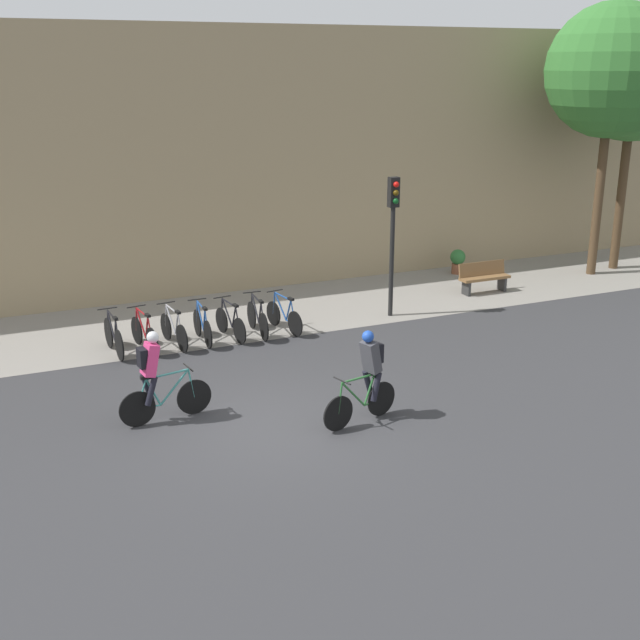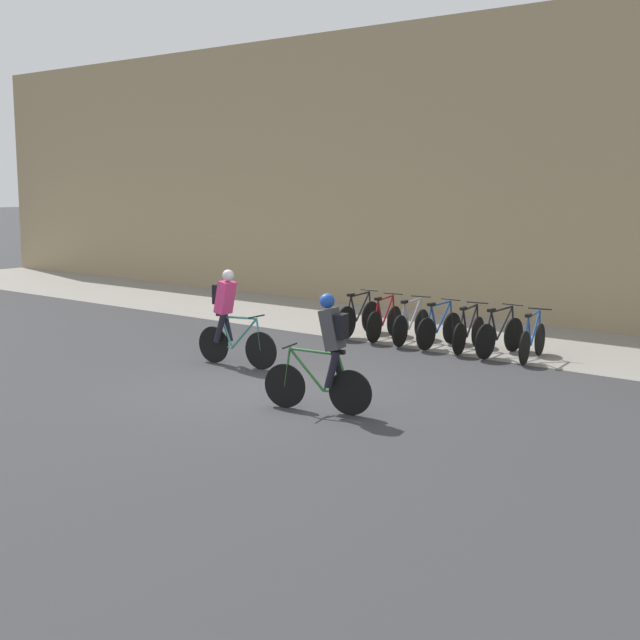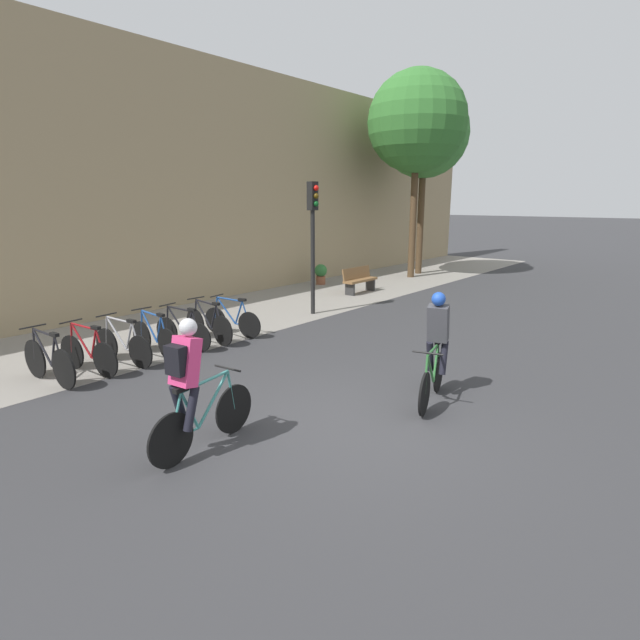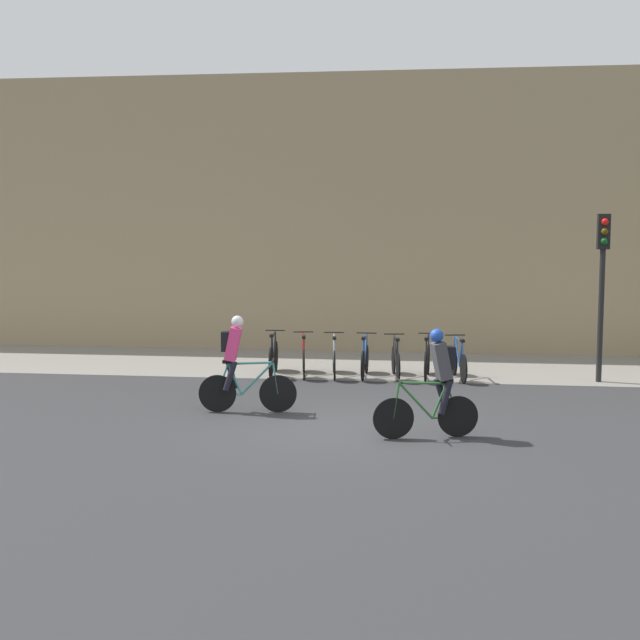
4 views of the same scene
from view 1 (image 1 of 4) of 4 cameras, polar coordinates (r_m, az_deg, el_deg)
The scene contains 17 objects.
ground at distance 15.03m, azimuth -3.19°, elevation -7.41°, with size 200.00×200.00×0.00m, color #333335.
kerb_strip at distance 21.06m, azimuth -9.67°, elevation -0.12°, with size 44.00×4.50×0.01m, color gray.
building_facade at distance 22.71m, azimuth -11.79°, elevation 10.66°, with size 44.00×0.60×7.43m, color #9E8966.
cyclist_pink at distance 15.03m, azimuth -11.66°, elevation -3.85°, with size 1.79×0.50×1.79m.
cyclist_grey at distance 14.82m, azimuth 3.42°, elevation -3.80°, with size 1.69×0.62×1.78m.
parked_bike_0 at distance 18.96m, azimuth -14.46°, elevation -1.16°, with size 0.46×1.71×0.99m.
parked_bike_1 at distance 19.07m, azimuth -12.39°, elevation -0.95°, with size 0.46×1.63×0.97m.
parked_bike_2 at distance 19.21m, azimuth -10.36°, elevation -0.69°, with size 0.46×1.68×0.96m.
parked_bike_3 at distance 19.37m, azimuth -8.36°, elevation -0.43°, with size 0.46×1.63×0.97m.
parked_bike_4 at distance 19.55m, azimuth -6.39°, elevation -0.20°, with size 0.46×1.61×0.95m.
parked_bike_5 at distance 19.75m, azimuth -4.46°, elevation 0.10°, with size 0.46×1.74×0.98m.
parked_bike_6 at distance 19.98m, azimuth -2.57°, elevation 0.30°, with size 0.48×1.64×0.95m.
traffic_light_pole at distance 20.73m, azimuth 5.21°, elevation 7.00°, with size 0.26×0.30×3.66m.
bench at distance 23.80m, azimuth 11.57°, elevation 3.02°, with size 1.55×0.44×0.89m.
street_tree_0 at distance 26.19m, azimuth 20.06°, elevation 16.28°, with size 3.94×3.94×8.15m.
street_tree_1 at distance 27.23m, azimuth 21.45°, elevation 15.56°, with size 3.70×3.70×7.76m.
potted_plant at distance 25.83m, azimuth 9.76°, elevation 4.22°, with size 0.48×0.48×0.78m.
Camera 1 is at (-4.69, -12.76, 6.40)m, focal length 45.00 mm.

